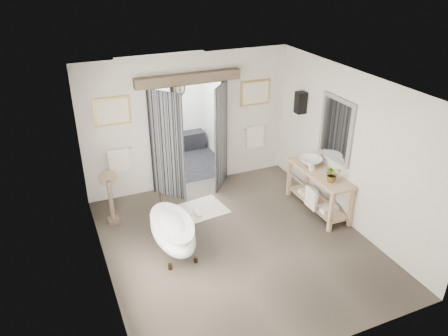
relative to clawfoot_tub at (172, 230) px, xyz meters
The scene contains 13 objects.
ground_plane 1.20m from the clawfoot_tub, 18.22° to the right, with size 5.00×5.00×0.00m, color brown.
room_shell 1.88m from the clawfoot_tub, 24.25° to the right, with size 4.52×5.02×2.91m.
shower_room 3.83m from the clawfoot_tub, 73.43° to the left, with size 2.22×2.01×2.51m.
back_wall_dressing 2.54m from the clawfoot_tub, 61.10° to the left, with size 3.82×0.72×2.52m.
clawfoot_tub is the anchor object (origin of this frame).
vanity 3.04m from the clawfoot_tub, ahead, with size 0.57×1.60×0.85m.
pedestal_mirror 1.48m from the clawfoot_tub, 123.74° to the left, with size 0.33×0.22×1.13m.
rug 1.28m from the clawfoot_tub, 51.33° to the left, with size 1.20×0.80×0.01m, color beige.
slippers 1.09m from the clawfoot_tub, 51.96° to the left, with size 0.34×0.25×0.05m.
basin 3.11m from the clawfoot_tub, ahead, with size 0.47×0.47×0.16m, color white.
plant 3.10m from the clawfoot_tub, ahead, with size 0.29×0.25×0.32m, color gray.
soap_bottle_a 2.98m from the clawfoot_tub, ahead, with size 0.08×0.08×0.18m, color gray.
soap_bottle_b 3.14m from the clawfoot_tub, 11.94° to the left, with size 0.14×0.14×0.18m, color gray.
Camera 1 is at (-2.73, -5.76, 4.74)m, focal length 35.00 mm.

